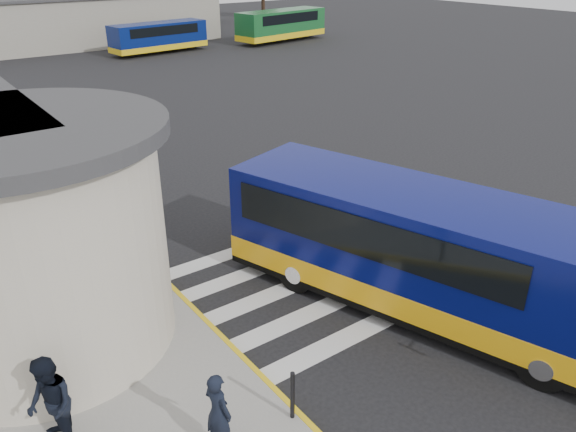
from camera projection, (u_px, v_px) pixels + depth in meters
ground at (317, 257)px, 15.74m from camera, size 140.00×140.00×0.00m
curb_strip at (124, 241)px, 16.45m from camera, size 0.12×34.00×0.16m
crosswalk at (321, 274)px, 14.89m from camera, size 8.00×5.35×0.01m
depot_building at (66, 21)px, 48.54m from camera, size 26.40×8.40×4.20m
transit_bus at (423, 256)px, 13.02m from camera, size 5.88×10.51×2.89m
pedestrian_a at (218, 412)px, 9.28m from camera, size 0.48×0.62×1.53m
pedestrian_b at (51, 405)px, 9.22m from camera, size 0.73×0.91×1.81m
bollard at (292, 395)px, 9.97m from camera, size 0.08×0.08×1.02m
far_bus_a at (159, 36)px, 45.59m from camera, size 8.17×3.08×2.06m
far_bus_b at (281, 24)px, 51.15m from camera, size 9.45×4.05×2.36m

